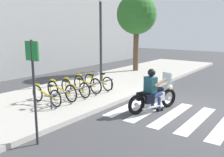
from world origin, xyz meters
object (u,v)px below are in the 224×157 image
bicycle_4 (98,81)px  bike_rack (86,87)px  bicycle_0 (46,95)px  bicycle_1 (61,90)px  tree_near_rack (137,15)px  street_sign (33,74)px  bicycle_3 (87,84)px  street_lamp (101,32)px  motorcycle (154,97)px  rider (152,87)px  bicycle_2 (75,87)px

bicycle_4 → bike_rack: (-1.41, -0.56, 0.08)m
bicycle_0 → bicycle_1: size_ratio=0.98×
bicycle_4 → tree_near_rack: (5.29, 1.27, 3.09)m
street_sign → tree_near_rack: (10.04, 3.30, 1.86)m
bicycle_3 → bicycle_4: bearing=0.1°
street_sign → bicycle_0: bearing=46.4°
bicycle_0 → street_sign: size_ratio=0.67×
bicycle_1 → tree_near_rack: (7.40, 1.27, 3.07)m
street_lamp → motorcycle: bearing=-117.9°
bicycle_3 → street_sign: size_ratio=0.65×
bicycle_0 → rider: bearing=-57.8°
bicycle_2 → street_sign: bearing=-148.8°
motorcycle → street_lamp: (2.11, 3.98, 2.11)m
bicycle_0 → bike_rack: bearing=-21.5°
tree_near_rack → bicycle_1: bearing=-170.2°
bicycle_1 → bike_rack: (0.71, -0.55, 0.06)m
bicycle_0 → bicycle_2: size_ratio=0.99×
rider → bike_rack: 2.59m
bicycle_1 → bike_rack: 0.90m
bicycle_4 → tree_near_rack: 6.25m
bicycle_1 → bicycle_4: bearing=0.0°
street_lamp → bicycle_0: bearing=-168.0°
bicycle_1 → bicycle_4: size_ratio=1.00×
street_lamp → bicycle_3: bearing=-156.4°
bike_rack → street_sign: size_ratio=1.37×
bicycle_2 → bicycle_4: (1.41, 0.00, -0.00)m
bicycle_4 → tree_near_rack: bearing=13.5°
bicycle_2 → bike_rack: bicycle_2 is taller
motorcycle → bicycle_2: 3.16m
tree_near_rack → bicycle_3: bearing=-168.0°
bicycle_2 → street_sign: size_ratio=0.67×
bike_rack → tree_near_rack: (6.70, 1.83, 3.01)m
bicycle_2 → bike_rack: (-0.00, -0.55, 0.07)m
bicycle_0 → bicycle_3: (2.12, -0.00, 0.02)m
street_lamp → street_sign: bearing=-154.4°
motorcycle → bicycle_1: (-1.30, 3.10, 0.04)m
street_lamp → street_sign: size_ratio=1.70×
bicycle_3 → street_lamp: 3.01m
bike_rack → bicycle_0: bearing=158.5°
bicycle_0 → motorcycle: bearing=-57.1°
rider → tree_near_rack: size_ratio=0.30×
bicycle_0 → bicycle_2: bearing=0.0°
rider → street_lamp: size_ratio=0.34×
bicycle_2 → street_lamp: bearing=17.9°
rider → bicycle_3: rider is taller
bicycle_2 → bike_rack: 0.56m
rider → street_sign: size_ratio=0.58×
bicycle_0 → tree_near_rack: 8.77m
bike_rack → tree_near_rack: tree_near_rack is taller
motorcycle → rider: size_ratio=1.41×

